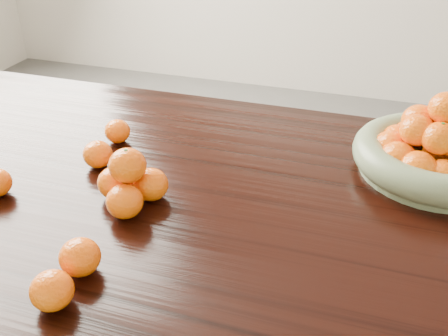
% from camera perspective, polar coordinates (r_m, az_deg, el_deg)
% --- Properties ---
extents(dining_table, '(2.00, 1.00, 0.75)m').
position_cam_1_polar(dining_table, '(1.14, -0.89, -6.62)').
color(dining_table, black).
rests_on(dining_table, ground).
extents(fruit_bowl, '(0.38, 0.38, 0.20)m').
position_cam_1_polar(fruit_bowl, '(1.23, 23.16, 1.73)').
color(fruit_bowl, gray).
rests_on(fruit_bowl, dining_table).
extents(orange_pyramid, '(0.15, 0.15, 0.13)m').
position_cam_1_polar(orange_pyramid, '(1.05, -10.75, -1.71)').
color(orange_pyramid, orange).
rests_on(orange_pyramid, dining_table).
extents(loose_orange_1, '(0.07, 0.07, 0.07)m').
position_cam_1_polar(loose_orange_1, '(0.91, -16.13, -9.75)').
color(loose_orange_1, orange).
rests_on(loose_orange_1, dining_table).
extents(loose_orange_2, '(0.07, 0.07, 0.07)m').
position_cam_1_polar(loose_orange_2, '(0.86, -19.06, -13.09)').
color(loose_orange_2, orange).
rests_on(loose_orange_2, dining_table).
extents(loose_orange_3, '(0.07, 0.07, 0.06)m').
position_cam_1_polar(loose_orange_3, '(1.21, -14.23, 1.53)').
color(loose_orange_3, orange).
rests_on(loose_orange_3, dining_table).
extents(loose_orange_4, '(0.07, 0.07, 0.06)m').
position_cam_1_polar(loose_orange_4, '(1.31, -12.09, 4.13)').
color(loose_orange_4, orange).
rests_on(loose_orange_4, dining_table).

